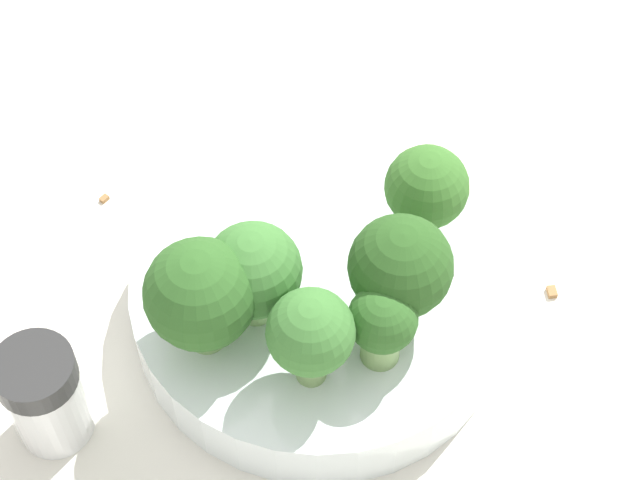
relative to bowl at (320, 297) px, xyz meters
name	(u,v)px	position (x,y,z in m)	size (l,w,h in m)	color
ground_plane	(320,315)	(0.00, 0.00, -0.02)	(3.00, 3.00, 0.00)	silver
bowl	(320,297)	(0.00, 0.00, 0.00)	(0.19, 0.19, 0.03)	silver
broccoli_floret_0	(253,271)	(0.00, 0.04, 0.05)	(0.05, 0.05, 0.06)	#8EB770
broccoli_floret_1	(311,334)	(-0.04, 0.03, 0.05)	(0.04, 0.04, 0.06)	#7A9E5B
broccoli_floret_2	(373,328)	(-0.05, 0.00, 0.05)	(0.03, 0.03, 0.05)	#7A9E5B
broccoli_floret_3	(198,292)	(0.00, 0.06, 0.05)	(0.05, 0.05, 0.07)	#84AD66
broccoli_floret_4	(429,192)	(0.00, -0.06, 0.05)	(0.04, 0.04, 0.05)	#8EB770
broccoli_floret_5	(400,269)	(-0.04, -0.02, 0.05)	(0.05, 0.05, 0.06)	#7A9E5B
pepper_shaker	(45,396)	(0.02, 0.14, 0.01)	(0.04, 0.04, 0.06)	silver
almond_crumb_1	(179,197)	(0.11, 0.03, -0.01)	(0.01, 0.01, 0.01)	olive
almond_crumb_2	(552,290)	(-0.06, -0.11, -0.01)	(0.01, 0.00, 0.01)	olive
almond_crumb_3	(104,197)	(0.13, 0.06, -0.01)	(0.01, 0.00, 0.01)	olive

